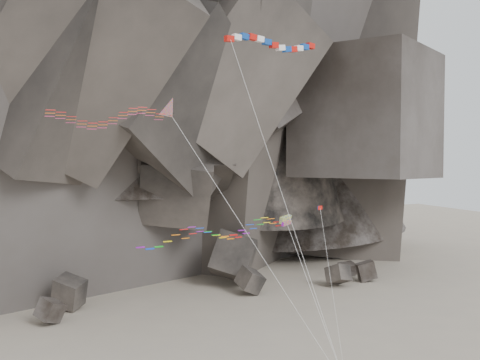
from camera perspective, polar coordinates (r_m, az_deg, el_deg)
name	(u,v)px	position (r m, az deg, el deg)	size (l,w,h in m)	color
headland	(94,38)	(119.36, -13.65, 12.98)	(110.00, 70.00, 84.00)	#4A433D
boulder_field	(87,288)	(85.78, -14.34, -9.87)	(77.89, 15.72, 8.97)	#47423F
delta_kite	(104,116)	(49.73, -12.80, 5.94)	(22.95, 9.22, 24.11)	red
banner_kite	(273,45)	(58.50, 3.14, 12.66)	(10.59, 12.35, 30.31)	red
parafoil_kite	(211,232)	(52.35, -2.76, -4.94)	(16.27, 8.87, 13.55)	#F5F70D
pennant_kite	(324,236)	(55.01, 7.96, -5.27)	(1.69, 6.70, 14.43)	red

